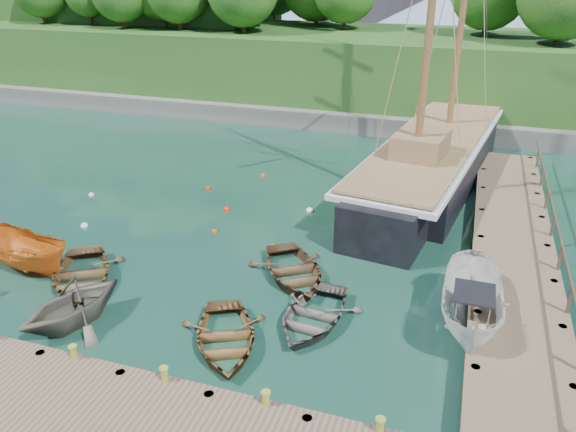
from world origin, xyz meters
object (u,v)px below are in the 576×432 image
object	(u,v)px
motorboat_orange	(30,270)
schooner	(431,164)
rowboat_4	(294,278)
rowboat_0	(82,284)
rowboat_3	(312,323)
rowboat_2	(225,345)
cabin_boat_white	(469,329)
rowboat_1	(75,324)

from	to	relation	value
motorboat_orange	schooner	size ratio (longest dim) A/B	0.18
rowboat_4	schooner	world-z (taller)	schooner
rowboat_0	rowboat_3	world-z (taller)	rowboat_0
rowboat_3	rowboat_4	bearing A→B (deg)	125.66
rowboat_2	cabin_boat_white	xyz separation A→B (m)	(7.38, 3.37, 0.00)
cabin_boat_white	schooner	size ratio (longest dim) A/B	0.20
rowboat_2	rowboat_4	bearing A→B (deg)	54.08
cabin_boat_white	rowboat_0	bearing A→B (deg)	-174.76
rowboat_3	schooner	distance (m)	14.94
rowboat_0	cabin_boat_white	world-z (taller)	cabin_boat_white
rowboat_3	motorboat_orange	distance (m)	11.66
cabin_boat_white	rowboat_4	bearing A→B (deg)	167.51
rowboat_3	schooner	size ratio (longest dim) A/B	0.15
schooner	rowboat_4	bearing A→B (deg)	-100.05
rowboat_0	rowboat_3	bearing A→B (deg)	-29.56
rowboat_0	motorboat_orange	distance (m)	2.62
rowboat_1	cabin_boat_white	world-z (taller)	cabin_boat_white
motorboat_orange	cabin_boat_white	size ratio (longest dim) A/B	0.86
rowboat_2	schooner	xyz separation A→B (m)	(4.82, 16.76, 1.05)
schooner	motorboat_orange	bearing A→B (deg)	-125.46
rowboat_1	rowboat_3	bearing A→B (deg)	37.66
cabin_boat_white	schooner	distance (m)	13.67
rowboat_3	schooner	bearing A→B (deg)	85.91
motorboat_orange	rowboat_3	bearing A→B (deg)	-76.82
rowboat_1	motorboat_orange	bearing A→B (deg)	167.20
schooner	cabin_boat_white	bearing A→B (deg)	-70.82
rowboat_2	rowboat_4	distance (m)	4.73
rowboat_2	cabin_boat_white	world-z (taller)	cabin_boat_white
rowboat_0	cabin_boat_white	size ratio (longest dim) A/B	0.84
motorboat_orange	cabin_boat_white	world-z (taller)	cabin_boat_white
rowboat_4	schooner	size ratio (longest dim) A/B	0.16
motorboat_orange	schooner	bearing A→B (deg)	-31.16
rowboat_2	motorboat_orange	distance (m)	9.57
rowboat_1	motorboat_orange	world-z (taller)	rowboat_1
cabin_boat_white	schooner	bearing A→B (deg)	99.48
rowboat_1	rowboat_3	size ratio (longest dim) A/B	0.92
rowboat_1	rowboat_2	world-z (taller)	rowboat_1
rowboat_2	rowboat_1	bearing A→B (deg)	159.47
rowboat_4	motorboat_orange	xyz separation A→B (m)	(-10.17, -2.70, 0.00)
rowboat_3	cabin_boat_white	world-z (taller)	cabin_boat_white
rowboat_2	rowboat_0	bearing A→B (deg)	139.46
rowboat_0	rowboat_3	xyz separation A→B (m)	(9.05, 0.34, 0.00)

